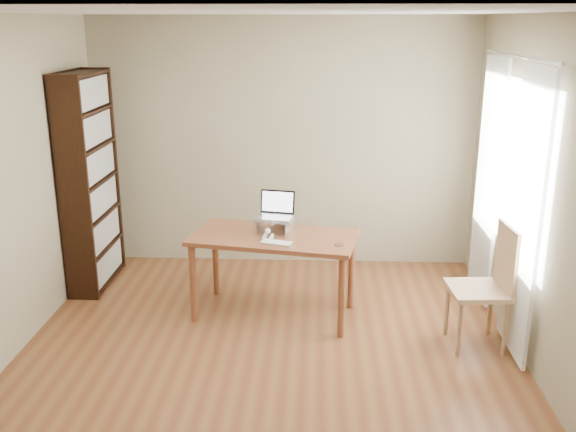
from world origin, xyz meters
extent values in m
cube|color=brown|center=(0.00, 0.00, -0.01)|extent=(4.00, 4.50, 0.02)
cube|color=silver|center=(0.00, 0.00, 2.61)|extent=(4.00, 4.50, 0.02)
cube|color=#847A59|center=(0.00, 2.26, 1.30)|extent=(4.00, 0.02, 2.60)
cube|color=#847A59|center=(0.00, -2.26, 1.30)|extent=(4.00, 0.02, 2.60)
cube|color=#847A59|center=(2.01, 0.00, 1.30)|extent=(0.02, 4.50, 2.60)
cube|color=white|center=(1.98, 0.80, 1.40)|extent=(0.01, 1.80, 1.40)
cube|color=black|center=(-1.84, 1.12, 1.05)|extent=(0.30, 0.04, 2.10)
cube|color=black|center=(-1.84, 1.98, 1.05)|extent=(0.30, 0.04, 2.10)
cube|color=black|center=(-1.98, 1.55, 1.05)|extent=(0.02, 0.90, 2.10)
cube|color=black|center=(-1.84, 1.55, 0.03)|extent=(0.30, 0.84, 0.02)
cube|color=black|center=(-1.81, 1.55, 0.20)|extent=(0.20, 0.78, 0.28)
cube|color=black|center=(-1.84, 1.55, 0.37)|extent=(0.30, 0.84, 0.03)
cube|color=black|center=(-1.81, 1.55, 0.54)|extent=(0.20, 0.78, 0.28)
cube|color=black|center=(-1.84, 1.55, 0.71)|extent=(0.30, 0.84, 0.02)
cube|color=black|center=(-1.81, 1.55, 0.88)|extent=(0.20, 0.78, 0.28)
cube|color=black|center=(-1.84, 1.55, 1.05)|extent=(0.30, 0.84, 0.02)
cube|color=black|center=(-1.81, 1.55, 1.22)|extent=(0.20, 0.78, 0.28)
cube|color=black|center=(-1.84, 1.55, 1.39)|extent=(0.30, 0.84, 0.02)
cube|color=black|center=(-1.81, 1.55, 1.56)|extent=(0.20, 0.78, 0.28)
cube|color=black|center=(-1.84, 1.55, 1.73)|extent=(0.30, 0.84, 0.02)
cube|color=black|center=(-1.81, 1.55, 1.90)|extent=(0.20, 0.78, 0.28)
cube|color=black|center=(-1.84, 1.55, 2.07)|extent=(0.30, 0.84, 0.03)
cube|color=white|center=(1.92, 0.25, 1.15)|extent=(0.03, 0.70, 2.20)
cube|color=white|center=(1.92, 1.35, 1.15)|extent=(0.03, 0.70, 2.20)
cylinder|color=silver|center=(1.92, 0.80, 2.28)|extent=(0.03, 1.90, 0.03)
cube|color=#602D1B|center=(0.00, 0.89, 0.73)|extent=(1.53, 0.96, 0.04)
cylinder|color=#602D1B|center=(-0.65, 1.18, 0.35)|extent=(0.06, 0.06, 0.71)
cylinder|color=#602D1B|center=(0.65, 1.18, 0.35)|extent=(0.06, 0.06, 0.71)
cylinder|color=#602D1B|center=(-0.65, 0.59, 0.35)|extent=(0.06, 0.06, 0.71)
cylinder|color=#602D1B|center=(0.65, 0.59, 0.35)|extent=(0.06, 0.06, 0.71)
cube|color=silver|center=(-0.15, 0.97, 0.81)|extent=(0.03, 0.25, 0.12)
cube|color=silver|center=(0.14, 0.97, 0.81)|extent=(0.03, 0.25, 0.12)
cube|color=silver|center=(0.00, 0.97, 0.88)|extent=(0.32, 0.25, 0.01)
cube|color=silver|center=(0.00, 0.97, 0.89)|extent=(0.34, 0.27, 0.02)
cube|color=black|center=(0.00, 1.09, 1.00)|extent=(0.31, 0.10, 0.20)
cube|color=white|center=(0.00, 1.09, 1.00)|extent=(0.28, 0.09, 0.17)
cube|color=silver|center=(0.03, 0.67, 0.76)|extent=(0.29, 0.19, 0.02)
cube|color=white|center=(0.03, 0.67, 0.77)|extent=(0.27, 0.17, 0.00)
cylinder|color=brown|center=(0.56, 0.66, 0.75)|extent=(0.09, 0.09, 0.01)
ellipsoid|color=#3F3631|center=(-0.03, 1.00, 0.82)|extent=(0.19, 0.42, 0.14)
ellipsoid|color=#3F3631|center=(-0.03, 1.11, 0.82)|extent=(0.17, 0.18, 0.13)
ellipsoid|color=#3F3631|center=(-0.03, 0.81, 0.84)|extent=(0.11, 0.11, 0.10)
ellipsoid|color=white|center=(-0.03, 0.85, 0.81)|extent=(0.10, 0.10, 0.09)
sphere|color=white|center=(-0.03, 0.77, 0.83)|extent=(0.05, 0.05, 0.05)
cone|color=#3F3631|center=(-0.06, 0.81, 0.89)|extent=(0.04, 0.04, 0.05)
cone|color=#3F3631|center=(-0.01, 0.81, 0.89)|extent=(0.04, 0.04, 0.05)
cylinder|color=white|center=(-0.06, 0.80, 0.77)|extent=(0.03, 0.10, 0.03)
cylinder|color=white|center=(0.00, 0.80, 0.77)|extent=(0.03, 0.10, 0.03)
cylinder|color=#3F3631|center=(0.06, 1.13, 0.77)|extent=(0.15, 0.23, 0.03)
cube|color=tan|center=(1.66, 0.39, 0.48)|extent=(0.48, 0.48, 0.04)
cylinder|color=tan|center=(1.48, 0.21, 0.24)|extent=(0.04, 0.04, 0.48)
cylinder|color=tan|center=(1.85, 0.21, 0.24)|extent=(0.04, 0.04, 0.48)
cylinder|color=tan|center=(1.48, 0.57, 0.24)|extent=(0.04, 0.04, 0.48)
cylinder|color=tan|center=(1.85, 0.57, 0.24)|extent=(0.04, 0.04, 0.48)
cube|color=tan|center=(1.87, 0.39, 0.75)|extent=(0.06, 0.43, 0.54)
camera|label=1|loc=(0.37, -4.39, 2.55)|focal=40.00mm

